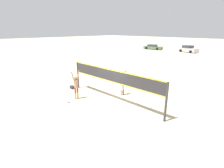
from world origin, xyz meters
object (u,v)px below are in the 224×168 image
(volleyball_net, at_px, (112,79))
(volleyball, at_px, (68,101))
(player_blocker, at_px, (123,83))
(parked_car_near, at_px, (153,47))
(parked_car_mid, at_px, (188,49))
(player_spiker, at_px, (76,84))
(gear_bag, at_px, (72,87))

(volleyball_net, bearing_deg, volleyball, -128.50)
(volleyball_net, relative_size, volleyball, 37.08)
(player_blocker, relative_size, parked_car_near, 0.40)
(parked_car_near, distance_m, parked_car_mid, 8.85)
(player_spiker, relative_size, parked_car_mid, 0.48)
(gear_bag, distance_m, parked_car_near, 34.13)
(player_spiker, distance_m, parked_car_near, 35.95)
(parked_car_near, relative_size, parked_car_mid, 1.09)
(player_blocker, bearing_deg, volleyball_net, 9.23)
(volleyball, bearing_deg, volleyball_net, 51.50)
(player_blocker, height_order, parked_car_near, player_blocker)
(gear_bag, distance_m, parked_car_mid, 32.68)
(volleyball_net, height_order, volleyball, volleyball_net)
(volleyball_net, xyz_separation_m, volleyball, (-1.98, -2.49, -1.55))
(gear_bag, bearing_deg, volleyball_net, 7.10)
(volleyball, xyz_separation_m, gear_bag, (-2.44, 1.94, 0.01))
(volleyball_net, distance_m, parked_car_mid, 32.87)
(parked_car_near, bearing_deg, volleyball, -74.19)
(player_blocker, bearing_deg, volleyball, -23.93)
(player_spiker, distance_m, volleyball, 1.37)
(volleyball_net, distance_m, parked_car_near, 35.44)
(volleyball, bearing_deg, parked_car_near, 113.06)
(volleyball_net, xyz_separation_m, gear_bag, (-4.41, -0.55, -1.54))
(gear_bag, bearing_deg, volleyball, -38.50)
(gear_bag, height_order, parked_car_near, parked_car_near)
(volleyball, bearing_deg, player_blocker, 66.07)
(volleyball_net, relative_size, parked_car_mid, 1.90)
(player_blocker, bearing_deg, gear_bag, -64.51)
(player_spiker, height_order, parked_car_near, player_spiker)
(player_spiker, bearing_deg, volleyball, -168.75)
(volleyball, xyz_separation_m, parked_car_near, (-14.43, 33.88, 0.46))
(volleyball_net, relative_size, player_blocker, 4.39)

